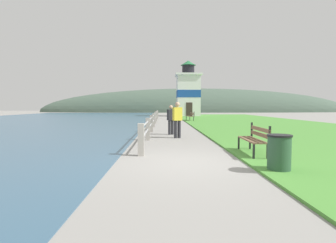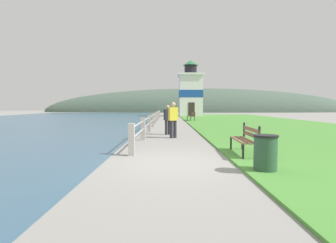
% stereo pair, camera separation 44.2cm
% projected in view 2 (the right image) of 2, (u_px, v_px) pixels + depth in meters
% --- Properties ---
extents(ground_plane, '(160.00, 160.00, 0.00)m').
position_uv_depth(ground_plane, '(178.00, 163.00, 6.79)').
color(ground_plane, gray).
extents(grass_verge, '(12.00, 45.90, 0.06)m').
position_uv_depth(grass_verge, '(259.00, 123.00, 22.04)').
color(grass_verge, '#4C8E38').
rests_on(grass_verge, ground_plane).
extents(water_strip, '(24.00, 73.43, 0.01)m').
position_uv_depth(water_strip, '(7.00, 124.00, 22.08)').
color(water_strip, '#385B75').
rests_on(water_strip, ground_plane).
extents(seawall_railing, '(0.18, 25.19, 0.96)m').
position_uv_depth(seawall_railing, '(154.00, 118.00, 20.24)').
color(seawall_railing, '#A8A399').
rests_on(seawall_railing, ground_plane).
extents(park_bench_near, '(0.53, 1.66, 0.94)m').
position_uv_depth(park_bench_near, '(246.00, 138.00, 7.76)').
color(park_bench_near, brown).
rests_on(park_bench_near, ground_plane).
extents(park_bench_midway, '(0.64, 2.00, 0.94)m').
position_uv_depth(park_bench_midway, '(192.00, 116.00, 26.05)').
color(park_bench_midway, brown).
rests_on(park_bench_midway, ground_plane).
extents(lighthouse, '(3.76, 3.76, 8.13)m').
position_uv_depth(lighthouse, '(191.00, 92.00, 38.42)').
color(lighthouse, white).
rests_on(lighthouse, ground_plane).
extents(person_strolling, '(0.46, 0.35, 1.66)m').
position_uv_depth(person_strolling, '(174.00, 119.00, 12.06)').
color(person_strolling, '#28282D').
rests_on(person_strolling, ground_plane).
extents(person_by_railing, '(0.42, 0.34, 1.53)m').
position_uv_depth(person_by_railing, '(168.00, 119.00, 13.54)').
color(person_by_railing, '#28282D').
rests_on(person_by_railing, ground_plane).
extents(trash_bin, '(0.54, 0.54, 0.84)m').
position_uv_depth(trash_bin, '(266.00, 154.00, 5.77)').
color(trash_bin, '#2D5138').
rests_on(trash_bin, ground_plane).
extents(distant_hillside, '(80.00, 16.00, 12.00)m').
position_uv_depth(distant_hillside, '(200.00, 112.00, 67.27)').
color(distant_hillside, '#475B4C').
rests_on(distant_hillside, ground_plane).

